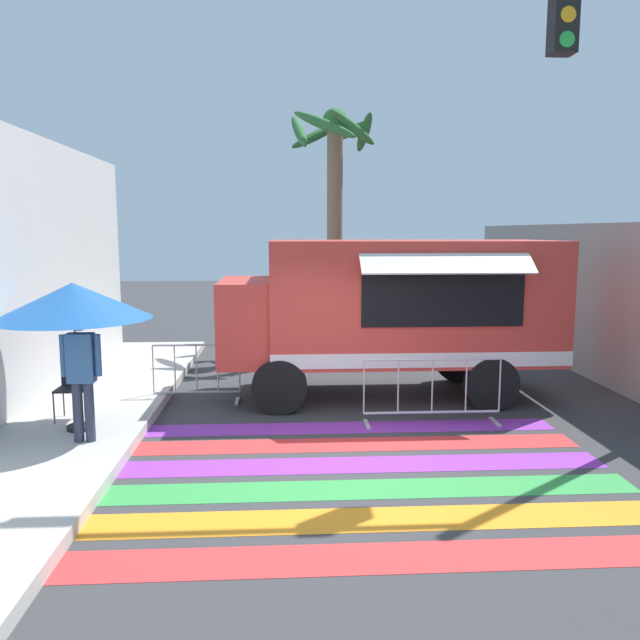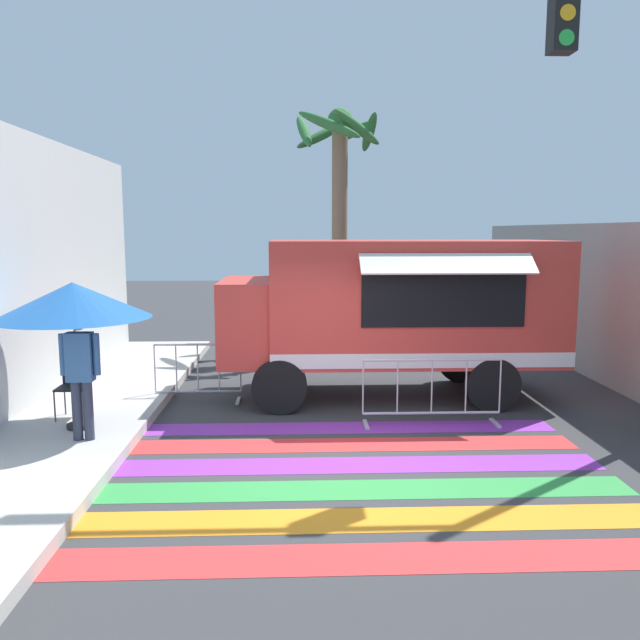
{
  "view_description": "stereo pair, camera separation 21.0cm",
  "coord_description": "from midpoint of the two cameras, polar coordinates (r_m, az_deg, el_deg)",
  "views": [
    {
      "loc": [
        -0.85,
        -7.76,
        2.93
      ],
      "look_at": [
        -0.28,
        2.1,
        1.53
      ],
      "focal_mm": 35.0,
      "sensor_mm": 36.0,
      "label": 1
    },
    {
      "loc": [
        -0.64,
        -7.77,
        2.93
      ],
      "look_at": [
        -0.28,
        2.1,
        1.53
      ],
      "focal_mm": 35.0,
      "sensor_mm": 36.0,
      "label": 2
    }
  ],
  "objects": [
    {
      "name": "patio_umbrella",
      "position": [
        9.26,
        -21.04,
        1.65
      ],
      "size": [
        2.13,
        2.13,
        2.08
      ],
      "color": "black",
      "rests_on": "sidewalk_left"
    },
    {
      "name": "folding_chair",
      "position": [
        10.08,
        -20.96,
        -5.19
      ],
      "size": [
        0.43,
        0.43,
        0.92
      ],
      "rotation": [
        0.0,
        0.0,
        -0.3
      ],
      "color": "#4C4C51",
      "rests_on": "sidewalk_left"
    },
    {
      "name": "barricade_side",
      "position": [
        10.98,
        -10.56,
        -4.89
      ],
      "size": [
        1.49,
        0.44,
        1.04
      ],
      "color": "#B7BABF",
      "rests_on": "ground_plane"
    },
    {
      "name": "ground_plane",
      "position": [
        8.34,
        3.23,
        -12.54
      ],
      "size": [
        60.0,
        60.0,
        0.0
      ],
      "primitive_type": "plane",
      "color": "#38383A"
    },
    {
      "name": "food_truck",
      "position": [
        11.07,
        6.68,
        1.36
      ],
      "size": [
        5.82,
        2.67,
        2.78
      ],
      "color": "#D13D33",
      "rests_on": "ground_plane"
    },
    {
      "name": "palm_tree",
      "position": [
        15.44,
        2.13,
        12.08
      ],
      "size": [
        2.14,
        2.34,
        5.86
      ],
      "color": "#7A664C",
      "rests_on": "ground_plane"
    },
    {
      "name": "vendor_person",
      "position": [
        8.83,
        -20.42,
        -4.16
      ],
      "size": [
        0.53,
        0.23,
        1.72
      ],
      "rotation": [
        0.0,
        0.0,
        -0.18
      ],
      "color": "#2D3347",
      "rests_on": "sidewalk_left"
    },
    {
      "name": "traffic_signal_pole",
      "position": [
        9.47,
        25.61,
        16.93
      ],
      "size": [
        4.77,
        0.29,
        6.72
      ],
      "color": "#515456",
      "rests_on": "ground_plane"
    },
    {
      "name": "crosswalk_painted",
      "position": [
        7.76,
        3.66,
        -14.11
      ],
      "size": [
        6.4,
        4.36,
        0.01
      ],
      "color": "red",
      "rests_on": "ground_plane"
    },
    {
      "name": "barricade_front",
      "position": [
        9.71,
        10.79,
        -6.49
      ],
      "size": [
        2.12,
        0.44,
        1.04
      ],
      "color": "#B7BABF",
      "rests_on": "ground_plane"
    },
    {
      "name": "concrete_wall_right",
      "position": [
        12.45,
        27.23,
        0.8
      ],
      "size": [
        0.2,
        16.0,
        3.1
      ],
      "color": "gray",
      "rests_on": "ground_plane"
    }
  ]
}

